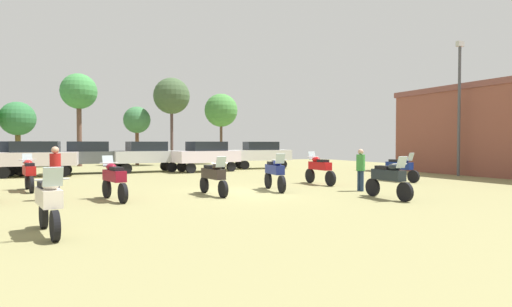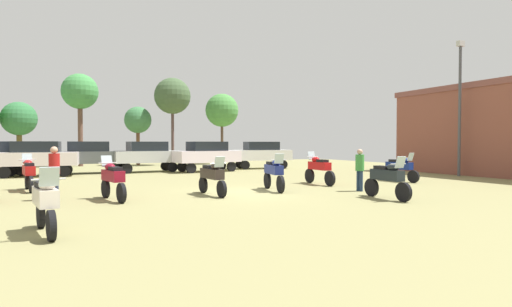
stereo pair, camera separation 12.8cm
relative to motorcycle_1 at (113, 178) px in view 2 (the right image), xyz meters
name	(u,v)px [view 2 (the right image)]	position (x,y,z in m)	size (l,w,h in m)	color
ground_plane	(240,193)	(4.60, -0.05, -0.74)	(44.00, 52.00, 0.02)	#868151
motorcycle_1	(113,178)	(0.00, 0.00, 0.00)	(0.73, 2.20, 1.48)	black
motorcycle_2	(387,178)	(8.44, -3.77, 0.00)	(0.62, 2.18, 1.48)	black
motorcycle_3	(319,168)	(9.15, 1.28, 0.02)	(0.62, 2.32, 1.51)	black
motorcycle_7	(45,201)	(-1.84, -4.65, -0.02)	(0.67, 2.09, 1.44)	black
motorcycle_9	(212,176)	(3.42, -0.21, -0.02)	(0.62, 2.25, 1.44)	black
motorcycle_10	(400,167)	(13.52, 0.65, -0.02)	(0.66, 2.22, 1.44)	black
motorcycle_11	(29,173)	(-2.70, 4.23, 0.00)	(0.67, 2.22, 1.48)	black
motorcycle_12	(274,172)	(6.12, 0.05, 0.01)	(0.70, 2.30, 1.50)	black
car_1	(147,154)	(3.54, 12.70, 0.44)	(4.43, 2.15, 2.00)	black
car_2	(37,156)	(-2.77, 11.77, 0.44)	(4.47, 2.24, 2.00)	black
car_3	(261,153)	(11.89, 12.66, 0.44)	(4.50, 2.36, 2.00)	black
car_4	(89,155)	(0.05, 13.08, 0.44)	(4.45, 2.19, 2.00)	black
car_5	(207,154)	(7.20, 11.36, 0.44)	(4.49, 2.32, 2.00)	black
person_1	(54,169)	(-1.75, 0.88, 0.32)	(0.48, 0.48, 1.79)	#293049
person_3	(360,167)	(9.09, -1.60, 0.24)	(0.34, 0.34, 1.67)	#1F314C
tree_1	(172,96)	(7.13, 20.20, 5.18)	(3.09, 3.09, 7.49)	#4E3937
tree_2	(80,93)	(-0.09, 21.82, 5.28)	(2.87, 2.87, 7.56)	brown
tree_3	(138,121)	(4.43, 21.41, 3.10)	(2.28, 2.28, 5.03)	brown
tree_5	(222,111)	(11.74, 20.38, 4.14)	(3.02, 3.02, 6.40)	brown
tree_7	(19,119)	(-4.43, 21.84, 3.00)	(2.59, 2.59, 5.08)	brown
lamp_post	(460,102)	(19.03, 1.56, 3.53)	(0.44, 0.24, 7.72)	#47474C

